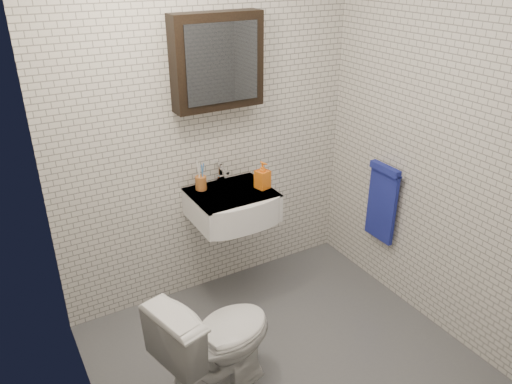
% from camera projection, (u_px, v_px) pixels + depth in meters
% --- Properties ---
extents(ground, '(2.20, 2.00, 0.01)m').
position_uv_depth(ground, '(284.00, 360.00, 3.14)').
color(ground, '#53565B').
rests_on(ground, ground).
extents(room_shell, '(2.22, 2.02, 2.51)m').
position_uv_depth(room_shell, '(291.00, 141.00, 2.50)').
color(room_shell, silver).
rests_on(room_shell, ground).
extents(washbasin, '(0.55, 0.50, 0.20)m').
position_uv_depth(washbasin, '(235.00, 206.00, 3.40)').
color(washbasin, white).
rests_on(washbasin, room_shell).
extents(faucet, '(0.06, 0.20, 0.15)m').
position_uv_depth(faucet, '(221.00, 175.00, 3.49)').
color(faucet, silver).
rests_on(faucet, washbasin).
extents(mirror_cabinet, '(0.60, 0.15, 0.60)m').
position_uv_depth(mirror_cabinet, '(217.00, 62.00, 3.14)').
color(mirror_cabinet, black).
rests_on(mirror_cabinet, room_shell).
extents(towel_rail, '(0.09, 0.30, 0.58)m').
position_uv_depth(towel_rail, '(382.00, 200.00, 3.57)').
color(towel_rail, silver).
rests_on(towel_rail, room_shell).
extents(toothbrush_cup, '(0.09, 0.09, 0.21)m').
position_uv_depth(toothbrush_cup, '(201.00, 182.00, 3.41)').
color(toothbrush_cup, '#A85F2A').
rests_on(toothbrush_cup, washbasin).
extents(soap_bottle, '(0.10, 0.11, 0.19)m').
position_uv_depth(soap_bottle, '(263.00, 175.00, 3.41)').
color(soap_bottle, orange).
rests_on(soap_bottle, washbasin).
extents(toilet, '(0.78, 0.56, 0.71)m').
position_uv_depth(toilet, '(217.00, 341.00, 2.80)').
color(toilet, silver).
rests_on(toilet, ground).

